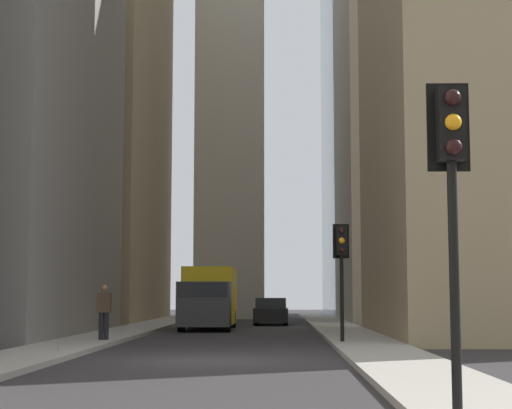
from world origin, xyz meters
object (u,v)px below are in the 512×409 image
at_px(traffic_light_foreground, 452,168).
at_px(discarded_bottle, 59,347).
at_px(delivery_truck, 209,297).
at_px(sedan_black, 271,312).
at_px(pedestrian, 104,310).
at_px(traffic_light_midblock, 341,255).

relative_size(traffic_light_foreground, discarded_bottle, 15.09).
relative_size(delivery_truck, traffic_light_foreground, 1.59).
relative_size(delivery_truck, discarded_bottle, 23.93).
relative_size(delivery_truck, sedan_black, 1.50).
bearing_deg(delivery_truck, sedan_black, -23.98).
xyz_separation_m(delivery_truck, sedan_black, (6.30, -2.80, -0.80)).
xyz_separation_m(delivery_truck, discarded_bottle, (-16.56, 2.58, -1.21)).
height_order(traffic_light_foreground, pedestrian, traffic_light_foreground).
bearing_deg(traffic_light_foreground, discarded_bottle, 32.71).
distance_m(delivery_truck, sedan_black, 6.94).
bearing_deg(pedestrian, discarded_bottle, 179.33).
distance_m(traffic_light_foreground, pedestrian, 19.28).
bearing_deg(delivery_truck, traffic_light_midblock, -156.67).
height_order(sedan_black, pedestrian, pedestrian).
height_order(delivery_truck, traffic_light_midblock, traffic_light_midblock).
height_order(traffic_light_midblock, pedestrian, traffic_light_midblock).
bearing_deg(traffic_light_foreground, traffic_light_midblock, 0.21).
bearing_deg(discarded_bottle, traffic_light_midblock, -59.43).
xyz_separation_m(sedan_black, traffic_light_foreground, (-35.02, -2.43, 2.47)).
xyz_separation_m(traffic_light_midblock, pedestrian, (0.79, 7.69, -1.74)).
bearing_deg(discarded_bottle, traffic_light_foreground, -147.29).
distance_m(delivery_truck, traffic_light_midblock, 13.13).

